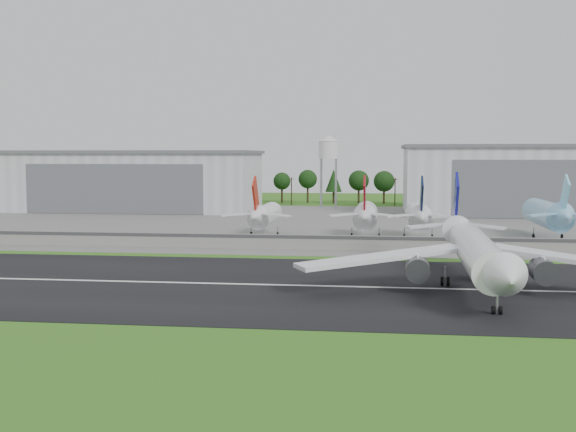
# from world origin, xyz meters

# --- Properties ---
(ground) EXTENTS (600.00, 600.00, 0.00)m
(ground) POSITION_xyz_m (0.00, 0.00, 0.00)
(ground) COLOR #306117
(ground) RESTS_ON ground
(runway) EXTENTS (320.00, 60.00, 0.10)m
(runway) POSITION_xyz_m (0.00, 10.00, 0.05)
(runway) COLOR black
(runway) RESTS_ON ground
(runway_centerline) EXTENTS (220.00, 1.00, 0.02)m
(runway_centerline) POSITION_xyz_m (0.00, 10.00, 0.11)
(runway_centerline) COLOR white
(runway_centerline) RESTS_ON runway
(apron) EXTENTS (320.00, 150.00, 0.10)m
(apron) POSITION_xyz_m (0.00, 120.00, 0.05)
(apron) COLOR slate
(apron) RESTS_ON ground
(blast_fence) EXTENTS (240.00, 0.61, 3.50)m
(blast_fence) POSITION_xyz_m (0.00, 54.99, 1.81)
(blast_fence) COLOR gray
(blast_fence) RESTS_ON ground
(hangar_west) EXTENTS (97.00, 44.00, 23.20)m
(hangar_west) POSITION_xyz_m (-80.00, 164.92, 11.63)
(hangar_west) COLOR silver
(hangar_west) RESTS_ON ground
(hangar_east) EXTENTS (102.00, 47.00, 25.20)m
(hangar_east) POSITION_xyz_m (75.00, 164.92, 12.63)
(hangar_east) COLOR silver
(hangar_east) RESTS_ON ground
(water_tower) EXTENTS (8.40, 8.40, 29.40)m
(water_tower) POSITION_xyz_m (-5.00, 185.00, 24.55)
(water_tower) COLOR #99999E
(water_tower) RESTS_ON ground
(utility_poles) EXTENTS (230.00, 3.00, 12.00)m
(utility_poles) POSITION_xyz_m (0.00, 200.00, 0.00)
(utility_poles) COLOR black
(utility_poles) RESTS_ON ground
(treeline) EXTENTS (320.00, 16.00, 22.00)m
(treeline) POSITION_xyz_m (0.00, 215.00, 0.00)
(treeline) COLOR black
(treeline) RESTS_ON ground
(main_airliner) EXTENTS (57.27, 59.13, 18.17)m
(main_airliner) POSITION_xyz_m (31.18, 9.56, 4.89)
(main_airliner) COLOR white
(main_airliner) RESTS_ON runway
(parked_jet_red_a) EXTENTS (7.36, 31.29, 16.54)m
(parked_jet_red_a) POSITION_xyz_m (-14.04, 76.54, 6.04)
(parked_jet_red_a) COLOR white
(parked_jet_red_a) RESTS_ON ground
(parked_jet_red_b) EXTENTS (7.36, 31.29, 16.78)m
(parked_jet_red_b) POSITION_xyz_m (12.19, 76.57, 6.26)
(parked_jet_red_b) COLOR silver
(parked_jet_red_b) RESTS_ON ground
(parked_jet_navy) EXTENTS (7.36, 31.29, 16.72)m
(parked_jet_navy) POSITION_xyz_m (25.52, 76.57, 6.21)
(parked_jet_navy) COLOR silver
(parked_jet_navy) RESTS_ON ground
(parked_jet_skyblue) EXTENTS (7.36, 37.29, 17.14)m
(parked_jet_skyblue) POSITION_xyz_m (58.34, 81.62, 6.56)
(parked_jet_skyblue) COLOR #8AC9EF
(parked_jet_skyblue) RESTS_ON ground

